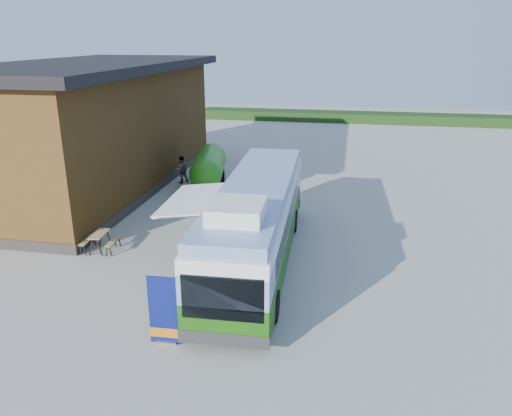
% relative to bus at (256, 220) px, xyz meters
% --- Properties ---
extents(ground, '(100.00, 100.00, 0.00)m').
position_rel_bus_xyz_m(ground, '(-1.24, -0.69, -1.90)').
color(ground, '#BCB7AD').
rests_on(ground, ground).
extents(barn, '(9.60, 21.20, 7.50)m').
position_rel_bus_xyz_m(barn, '(-11.74, 9.31, 1.69)').
color(barn, brown).
rests_on(barn, ground).
extents(hedge, '(40.00, 3.00, 1.00)m').
position_rel_bus_xyz_m(hedge, '(6.76, 37.31, -1.40)').
color(hedge, '#264419').
rests_on(hedge, ground).
extents(bus, '(3.23, 13.03, 3.98)m').
position_rel_bus_xyz_m(bus, '(0.00, 0.00, 0.00)').
color(bus, '#1F6510').
rests_on(bus, ground).
extents(awning, '(2.85, 4.42, 0.52)m').
position_rel_bus_xyz_m(awning, '(-2.08, -0.26, 1.00)').
color(awning, white).
rests_on(awning, ground).
extents(banner, '(0.98, 0.21, 2.26)m').
position_rel_bus_xyz_m(banner, '(-1.65, -6.08, -0.97)').
color(banner, '#0C145B').
rests_on(banner, ground).
extents(picnic_table, '(1.52, 1.37, 0.81)m').
position_rel_bus_xyz_m(picnic_table, '(-6.94, -0.01, -1.29)').
color(picnic_table, tan).
rests_on(picnic_table, ground).
extents(person_a, '(0.73, 0.75, 1.73)m').
position_rel_bus_xyz_m(person_a, '(-1.06, 10.37, -1.03)').
color(person_a, '#999999').
rests_on(person_a, ground).
extents(person_b, '(1.06, 1.06, 1.74)m').
position_rel_bus_xyz_m(person_b, '(-6.94, 10.89, -1.03)').
color(person_b, '#999999').
rests_on(person_b, ground).
extents(slurry_tanker, '(2.66, 6.25, 2.34)m').
position_rel_bus_xyz_m(slurry_tanker, '(-4.91, 10.16, -0.55)').
color(slurry_tanker, '#287E16').
rests_on(slurry_tanker, ground).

